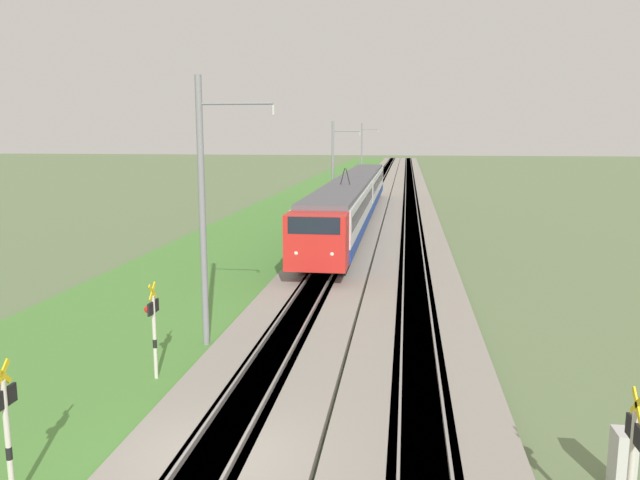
{
  "coord_description": "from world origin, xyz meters",
  "views": [
    {
      "loc": [
        -11.94,
        -4.0,
        7.15
      ],
      "look_at": [
        17.05,
        0.0,
        2.15
      ],
      "focal_mm": 35.0,
      "sensor_mm": 36.0,
      "label": 1
    }
  ],
  "objects_px": {
    "catenary_mast_mid": "(333,166)",
    "catenary_mast_far": "(362,152)",
    "crossing_signal_far": "(633,459)",
    "equipment_cabinet": "(623,461)",
    "crossing_signal_near": "(5,422)",
    "catenary_mast_near": "(204,212)",
    "crossing_signal_aux": "(153,323)",
    "passenger_train": "(354,197)"
  },
  "relations": [
    {
      "from": "catenary_mast_near",
      "to": "passenger_train",
      "type": "bearing_deg",
      "value": -4.95
    },
    {
      "from": "catenary_mast_mid",
      "to": "equipment_cabinet",
      "type": "height_order",
      "value": "catenary_mast_mid"
    },
    {
      "from": "crossing_signal_aux",
      "to": "equipment_cabinet",
      "type": "bearing_deg",
      "value": 160.67
    },
    {
      "from": "catenary_mast_near",
      "to": "equipment_cabinet",
      "type": "height_order",
      "value": "catenary_mast_near"
    },
    {
      "from": "equipment_cabinet",
      "to": "catenary_mast_far",
      "type": "bearing_deg",
      "value": 7.79
    },
    {
      "from": "crossing_signal_aux",
      "to": "catenary_mast_near",
      "type": "xyz_separation_m",
      "value": [
        3.06,
        -0.59,
        2.84
      ]
    },
    {
      "from": "crossing_signal_far",
      "to": "crossing_signal_aux",
      "type": "xyz_separation_m",
      "value": [
        6.22,
        10.93,
        -0.04
      ]
    },
    {
      "from": "crossing_signal_near",
      "to": "crossing_signal_far",
      "type": "height_order",
      "value": "crossing_signal_far"
    },
    {
      "from": "catenary_mast_far",
      "to": "crossing_signal_far",
      "type": "bearing_deg",
      "value": -172.84
    },
    {
      "from": "crossing_signal_far",
      "to": "crossing_signal_near",
      "type": "bearing_deg",
      "value": -179.18
    },
    {
      "from": "passenger_train",
      "to": "equipment_cabinet",
      "type": "height_order",
      "value": "passenger_train"
    },
    {
      "from": "crossing_signal_far",
      "to": "crossing_signal_aux",
      "type": "distance_m",
      "value": 12.58
    },
    {
      "from": "passenger_train",
      "to": "catenary_mast_far",
      "type": "distance_m",
      "value": 44.18
    },
    {
      "from": "crossing_signal_far",
      "to": "catenary_mast_near",
      "type": "xyz_separation_m",
      "value": [
        9.28,
        10.35,
        2.8
      ]
    },
    {
      "from": "crossing_signal_aux",
      "to": "catenary_mast_far",
      "type": "height_order",
      "value": "catenary_mast_far"
    },
    {
      "from": "passenger_train",
      "to": "crossing_signal_near",
      "type": "xyz_separation_m",
      "value": [
        -38.42,
        3.34,
        -0.47
      ]
    },
    {
      "from": "crossing_signal_far",
      "to": "catenary_mast_mid",
      "type": "bearing_deg",
      "value": 102.73
    },
    {
      "from": "catenary_mast_mid",
      "to": "catenary_mast_far",
      "type": "height_order",
      "value": "catenary_mast_far"
    },
    {
      "from": "equipment_cabinet",
      "to": "catenary_mast_near",
      "type": "bearing_deg",
      "value": 57.04
    },
    {
      "from": "passenger_train",
      "to": "catenary_mast_near",
      "type": "distance_m",
      "value": 29.19
    },
    {
      "from": "crossing_signal_near",
      "to": "equipment_cabinet",
      "type": "relative_size",
      "value": 2.34
    },
    {
      "from": "crossing_signal_far",
      "to": "catenary_mast_mid",
      "type": "xyz_separation_m",
      "value": [
        45.8,
        10.34,
        2.44
      ]
    },
    {
      "from": "catenary_mast_far",
      "to": "crossing_signal_near",
      "type": "bearing_deg",
      "value": 179.42
    },
    {
      "from": "crossing_signal_near",
      "to": "equipment_cabinet",
      "type": "distance_m",
      "value": 12.08
    },
    {
      "from": "passenger_train",
      "to": "crossing_signal_aux",
      "type": "height_order",
      "value": "passenger_train"
    },
    {
      "from": "crossing_signal_near",
      "to": "crossing_signal_far",
      "type": "distance_m",
      "value": 11.18
    },
    {
      "from": "crossing_signal_near",
      "to": "crossing_signal_aux",
      "type": "relative_size",
      "value": 1.01
    },
    {
      "from": "catenary_mast_mid",
      "to": "equipment_cabinet",
      "type": "xyz_separation_m",
      "value": [
        -43.63,
        -10.96,
        -3.63
      ]
    },
    {
      "from": "crossing_signal_aux",
      "to": "catenary_mast_near",
      "type": "bearing_deg",
      "value": -100.85
    },
    {
      "from": "catenary_mast_near",
      "to": "crossing_signal_aux",
      "type": "bearing_deg",
      "value": 169.15
    },
    {
      "from": "passenger_train",
      "to": "catenary_mast_near",
      "type": "relative_size",
      "value": 4.73
    },
    {
      "from": "crossing_signal_aux",
      "to": "catenary_mast_near",
      "type": "relative_size",
      "value": 0.33
    },
    {
      "from": "crossing_signal_far",
      "to": "equipment_cabinet",
      "type": "bearing_deg",
      "value": 74.03
    },
    {
      "from": "catenary_mast_near",
      "to": "crossing_signal_near",
      "type": "bearing_deg",
      "value": 174.97
    },
    {
      "from": "crossing_signal_near",
      "to": "catenary_mast_far",
      "type": "bearing_deg",
      "value": -90.58
    },
    {
      "from": "passenger_train",
      "to": "crossing_signal_near",
      "type": "height_order",
      "value": "passenger_train"
    },
    {
      "from": "crossing_signal_far",
      "to": "catenary_mast_mid",
      "type": "relative_size",
      "value": 0.37
    },
    {
      "from": "crossing_signal_far",
      "to": "catenary_mast_far",
      "type": "distance_m",
      "value": 83.01
    },
    {
      "from": "crossing_signal_far",
      "to": "catenary_mast_near",
      "type": "height_order",
      "value": "catenary_mast_near"
    },
    {
      "from": "equipment_cabinet",
      "to": "catenary_mast_mid",
      "type": "bearing_deg",
      "value": 14.11
    },
    {
      "from": "crossing_signal_far",
      "to": "equipment_cabinet",
      "type": "relative_size",
      "value": 2.36
    },
    {
      "from": "crossing_signal_far",
      "to": "catenary_mast_near",
      "type": "relative_size",
      "value": 0.34
    }
  ]
}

